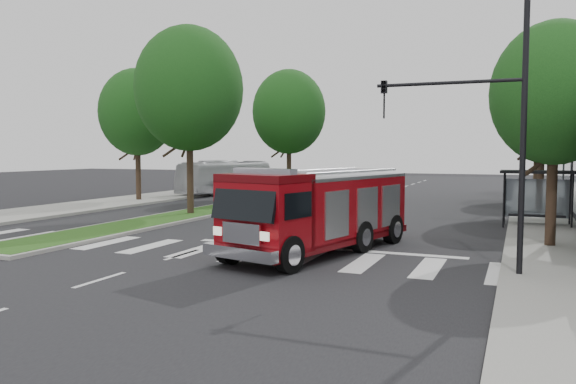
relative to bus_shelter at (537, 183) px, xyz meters
name	(u,v)px	position (x,y,z in m)	size (l,w,h in m)	color
ground	(237,238)	(-11.20, -8.15, -2.04)	(140.00, 140.00, 0.00)	black
sidewalk_right	(565,222)	(1.30, 1.85, -1.96)	(5.00, 80.00, 0.15)	gray
sidewalk_left	(114,203)	(-25.70, 1.85, -1.96)	(5.00, 80.00, 0.15)	gray
median	(279,197)	(-17.20, 9.85, -1.96)	(3.00, 50.00, 0.15)	gray
bus_shelter	(537,183)	(0.00, 0.00, 0.00)	(3.20, 1.60, 2.61)	black
tree_right_near	(555,93)	(0.30, -6.15, 3.47)	(4.40, 4.40, 8.05)	black
tree_right_mid	(543,96)	(0.30, 5.85, 4.45)	(5.60, 5.60, 9.72)	black
tree_right_far	(538,118)	(0.30, 15.85, 3.80)	(5.00, 5.00, 8.73)	black
tree_median_near	(189,89)	(-17.20, -2.15, 4.77)	(5.80, 5.80, 10.16)	black
tree_median_far	(289,112)	(-17.20, 11.85, 4.45)	(5.60, 5.60, 9.72)	black
tree_left_mid	(137,112)	(-25.20, 3.85, 4.12)	(5.20, 5.20, 9.16)	black
streetlight_right_near	(489,108)	(-1.59, -11.65, 2.63)	(4.08, 0.22, 8.00)	black
streetlight_right_far	(519,136)	(-0.85, 11.85, 2.44)	(2.11, 0.20, 8.00)	black
fire_engine	(320,211)	(-7.06, -9.93, -0.61)	(4.58, 8.95, 2.98)	#500408
city_bus	(226,177)	(-23.07, 12.48, -0.66)	(2.31, 9.87, 2.75)	silver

